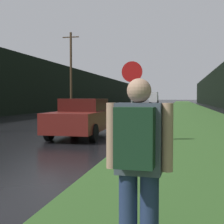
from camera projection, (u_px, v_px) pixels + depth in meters
grass_verge at (189, 110)px, 38.79m from camera, size 6.00×240.00×0.02m
lane_stripe_c at (61, 129)px, 15.36m from camera, size 0.12×3.00×0.01m
lane_stripe_d at (97, 120)px, 22.20m from camera, size 0.12×3.00×0.01m
treeline_far_side at (84, 90)px, 51.98m from camera, size 2.00×140.00×5.80m
utility_pole_far at (71, 71)px, 33.13m from camera, size 1.80×0.24×8.51m
stop_sign at (132, 92)px, 10.66m from camera, size 0.71×0.07×2.80m
hitchhiker_with_backpack at (138, 162)px, 2.74m from camera, size 0.60×0.42×1.72m
car_passing_near at (83, 118)px, 12.54m from camera, size 1.89×4.49×1.53m
delivery_truck at (154, 97)px, 94.08m from camera, size 2.54×6.82×3.35m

